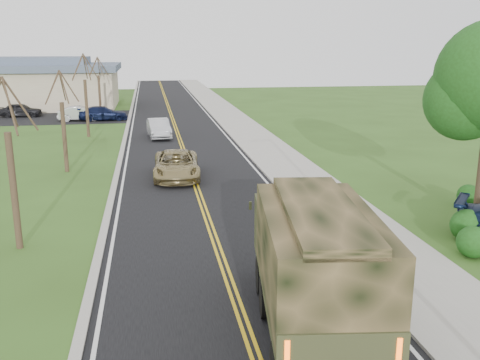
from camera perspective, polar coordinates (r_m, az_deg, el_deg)
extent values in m
cube|color=black|center=(49.62, -7.04, 5.98)|extent=(8.00, 120.00, 0.01)
cube|color=#9E998E|center=(49.97, -2.25, 6.20)|extent=(0.30, 120.00, 0.12)
cube|color=#9E998E|center=(50.22, -0.26, 6.24)|extent=(3.20, 120.00, 0.10)
cube|color=#9E998E|center=(49.60, -11.85, 5.84)|extent=(0.30, 120.00, 0.10)
sphere|color=#1A4112|center=(23.27, 22.88, 7.88)|extent=(3.24, 3.24, 3.24)
cylinder|color=#38281C|center=(20.27, -22.97, -1.15)|extent=(0.24, 0.24, 4.20)
cylinder|color=#38281C|center=(19.76, -22.39, 7.49)|extent=(1.01, 0.33, 1.90)
cylinder|color=#38281C|center=(20.34, -23.31, 7.35)|extent=(0.13, 1.29, 1.74)
cylinder|color=#38281C|center=(19.28, -23.34, 7.26)|extent=(0.58, 0.90, 1.90)
cylinder|color=#38281C|center=(31.84, -18.22, 4.33)|extent=(0.24, 0.24, 3.96)
cylinder|color=#38281C|center=(31.56, -17.78, 9.52)|extent=(0.96, 0.32, 1.79)
cylinder|color=#38281C|center=(32.08, -18.41, 9.40)|extent=(0.12, 1.22, 1.65)
cylinder|color=#38281C|center=(31.74, -19.36, 9.42)|extent=(0.93, 0.41, 1.79)
cylinder|color=#38281C|center=(31.12, -19.41, 9.19)|extent=(0.75, 0.99, 1.67)
cylinder|color=#38281C|center=(31.08, -18.26, 9.42)|extent=(0.55, 0.85, 1.80)
cylinder|color=#38281C|center=(43.59, -16.03, 7.33)|extent=(0.24, 0.24, 4.44)
cylinder|color=#38281C|center=(43.43, -15.63, 11.58)|extent=(1.07, 0.35, 2.00)
cylinder|color=#38281C|center=(44.00, -16.18, 11.47)|extent=(0.13, 1.36, 1.84)
cylinder|color=#38281C|center=(43.59, -16.94, 11.50)|extent=(1.03, 0.46, 2.00)
cylinder|color=#38281C|center=(42.90, -16.94, 11.35)|extent=(0.83, 1.10, 1.87)
cylinder|color=#38281C|center=(42.89, -16.00, 11.53)|extent=(0.61, 0.95, 2.01)
cylinder|color=#38281C|center=(55.49, -14.73, 8.62)|extent=(0.24, 0.24, 4.08)
cylinder|color=#38281C|center=(55.39, -14.43, 11.68)|extent=(0.99, 0.33, 1.84)
cylinder|color=#38281C|center=(55.90, -14.84, 11.60)|extent=(0.13, 1.25, 1.69)
cylinder|color=#38281C|center=(55.51, -15.38, 11.63)|extent=(0.95, 0.42, 1.85)
cylinder|color=#38281C|center=(54.88, -15.36, 11.53)|extent=(0.77, 1.02, 1.72)
cylinder|color=#38281C|center=(54.88, -14.69, 11.65)|extent=(0.57, 0.88, 1.85)
cube|color=tan|center=(66.69, -21.84, 9.01)|extent=(20.00, 12.00, 4.20)
cube|color=#475466|center=(66.55, -22.03, 11.06)|extent=(21.00, 13.00, 0.70)
cube|color=#475466|center=(66.53, -22.09, 11.66)|extent=(14.00, 8.00, 0.90)
cube|color=black|center=(56.05, -17.67, 6.38)|extent=(18.00, 10.00, 0.02)
cylinder|color=black|center=(14.60, 2.88, -12.39)|extent=(0.49, 1.14, 1.11)
cylinder|color=black|center=(14.93, 11.17, -12.03)|extent=(0.49, 1.14, 1.11)
cylinder|color=black|center=(15.87, 2.43, -10.10)|extent=(0.49, 1.14, 1.11)
cylinder|color=black|center=(16.17, 10.03, -9.84)|extent=(0.49, 1.14, 1.11)
cube|color=#393D21|center=(13.97, 7.54, -11.49)|extent=(3.31, 7.30, 0.35)
cube|color=#393D21|center=(15.99, 6.12, -4.74)|extent=(2.64, 2.21, 1.41)
cube|color=black|center=(16.78, 5.70, -3.08)|extent=(2.21, 0.37, 0.70)
cube|color=#393D21|center=(13.11, 8.21, -12.12)|extent=(3.19, 5.61, 0.15)
cube|color=black|center=(12.68, 8.38, -7.84)|extent=(3.19, 5.61, 2.01)
cube|color=black|center=(12.32, 8.56, -3.28)|extent=(2.29, 5.50, 0.25)
cube|color=#393D21|center=(10.70, 10.89, -17.21)|extent=(2.51, 0.45, 0.65)
cube|color=#FF590C|center=(10.48, 5.05, -17.74)|extent=(0.11, 0.05, 0.45)
cube|color=#FF590C|center=(10.93, 16.61, -16.88)|extent=(0.11, 0.05, 0.45)
imported|color=#948453|center=(29.28, -6.79, 1.62)|extent=(2.64, 5.33, 1.45)
imported|color=silver|center=(42.27, -8.65, 5.48)|extent=(1.93, 4.54, 1.46)
imported|color=black|center=(58.10, -22.35, 6.92)|extent=(4.10, 1.75, 1.38)
imported|color=#ACACB1|center=(53.23, -16.60, 6.82)|extent=(4.32, 1.65, 1.40)
imported|color=black|center=(52.98, -14.41, 6.90)|extent=(4.75, 2.23, 1.34)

